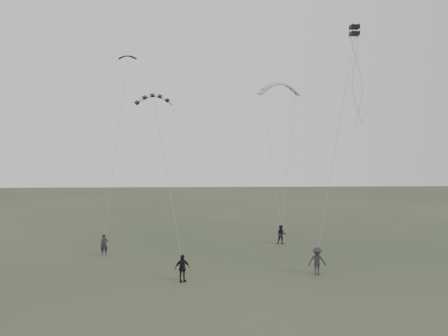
{
  "coord_description": "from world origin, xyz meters",
  "views": [
    {
      "loc": [
        -0.56,
        -28.06,
        7.69
      ],
      "look_at": [
        0.99,
        4.86,
        6.54
      ],
      "focal_mm": 35.0,
      "sensor_mm": 36.0,
      "label": 1
    }
  ],
  "objects_px": {
    "flyer_far": "(317,261)",
    "kite_box": "(354,30)",
    "flyer_right": "(281,235)",
    "kite_dark_small": "(127,56)",
    "flyer_left": "(104,245)",
    "kite_striped": "(154,95)",
    "kite_pale_large": "(279,84)",
    "flyer_center": "(182,268)"
  },
  "relations": [
    {
      "from": "kite_pale_large",
      "to": "kite_striped",
      "type": "height_order",
      "value": "kite_pale_large"
    },
    {
      "from": "flyer_far",
      "to": "flyer_center",
      "type": "bearing_deg",
      "value": -167.78
    },
    {
      "from": "flyer_right",
      "to": "kite_dark_small",
      "type": "xyz_separation_m",
      "value": [
        -13.08,
        2.02,
        15.24
      ]
    },
    {
      "from": "flyer_center",
      "to": "kite_dark_small",
      "type": "distance_m",
      "value": 20.32
    },
    {
      "from": "kite_dark_small",
      "to": "flyer_left",
      "type": "bearing_deg",
      "value": -93.99
    },
    {
      "from": "flyer_right",
      "to": "kite_box",
      "type": "bearing_deg",
      "value": -56.87
    },
    {
      "from": "flyer_left",
      "to": "kite_striped",
      "type": "height_order",
      "value": "kite_striped"
    },
    {
      "from": "flyer_left",
      "to": "flyer_far",
      "type": "relative_size",
      "value": 0.89
    },
    {
      "from": "flyer_left",
      "to": "flyer_right",
      "type": "xyz_separation_m",
      "value": [
        14.03,
        3.25,
        0.02
      ]
    },
    {
      "from": "flyer_left",
      "to": "kite_pale_large",
      "type": "xyz_separation_m",
      "value": [
        14.95,
        9.78,
        13.71
      ]
    },
    {
      "from": "flyer_right",
      "to": "kite_pale_large",
      "type": "xyz_separation_m",
      "value": [
        0.92,
        6.53,
        13.68
      ]
    },
    {
      "from": "flyer_far",
      "to": "kite_striped",
      "type": "relative_size",
      "value": 0.65
    },
    {
      "from": "flyer_far",
      "to": "kite_pale_large",
      "type": "xyz_separation_m",
      "value": [
        0.31,
        15.84,
        13.61
      ]
    },
    {
      "from": "kite_dark_small",
      "to": "kite_pale_large",
      "type": "bearing_deg",
      "value": 24.03
    },
    {
      "from": "flyer_left",
      "to": "kite_pale_large",
      "type": "distance_m",
      "value": 22.52
    },
    {
      "from": "flyer_far",
      "to": "kite_pale_large",
      "type": "distance_m",
      "value": 20.88
    },
    {
      "from": "kite_box",
      "to": "flyer_left",
      "type": "bearing_deg",
      "value": 165.9
    },
    {
      "from": "flyer_left",
      "to": "kite_box",
      "type": "xyz_separation_m",
      "value": [
        17.55,
        -4.08,
        15.07
      ]
    },
    {
      "from": "flyer_far",
      "to": "kite_striped",
      "type": "xyz_separation_m",
      "value": [
        -10.66,
        4.56,
        10.92
      ]
    },
    {
      "from": "flyer_far",
      "to": "kite_box",
      "type": "relative_size",
      "value": 2.56
    },
    {
      "from": "flyer_center",
      "to": "kite_dark_small",
      "type": "bearing_deg",
      "value": 89.59
    },
    {
      "from": "kite_striped",
      "to": "kite_dark_small",
      "type": "bearing_deg",
      "value": 106.2
    },
    {
      "from": "flyer_left",
      "to": "kite_dark_small",
      "type": "relative_size",
      "value": 1.01
    },
    {
      "from": "kite_box",
      "to": "flyer_far",
      "type": "bearing_deg",
      "value": -146.92
    },
    {
      "from": "kite_pale_large",
      "to": "kite_box",
      "type": "relative_size",
      "value": 6.19
    },
    {
      "from": "flyer_center",
      "to": "kite_striped",
      "type": "xyz_separation_m",
      "value": [
        -2.23,
        5.63,
        10.98
      ]
    },
    {
      "from": "flyer_right",
      "to": "kite_dark_small",
      "type": "bearing_deg",
      "value": 178.69
    },
    {
      "from": "flyer_far",
      "to": "kite_pale_large",
      "type": "bearing_deg",
      "value": 93.88
    },
    {
      "from": "flyer_left",
      "to": "kite_box",
      "type": "bearing_deg",
      "value": -28.61
    },
    {
      "from": "flyer_left",
      "to": "flyer_center",
      "type": "distance_m",
      "value": 9.44
    },
    {
      "from": "kite_striped",
      "to": "kite_box",
      "type": "distance_m",
      "value": 14.41
    },
    {
      "from": "kite_pale_large",
      "to": "flyer_far",
      "type": "bearing_deg",
      "value": -102.15
    },
    {
      "from": "kite_striped",
      "to": "kite_box",
      "type": "bearing_deg",
      "value": -18.73
    },
    {
      "from": "flyer_left",
      "to": "kite_box",
      "type": "relative_size",
      "value": 2.27
    },
    {
      "from": "kite_striped",
      "to": "flyer_far",
      "type": "bearing_deg",
      "value": -31.09
    },
    {
      "from": "kite_pale_large",
      "to": "kite_striped",
      "type": "distance_m",
      "value": 15.96
    },
    {
      "from": "kite_striped",
      "to": "flyer_left",
      "type": "bearing_deg",
      "value": 151.42
    },
    {
      "from": "flyer_left",
      "to": "kite_dark_small",
      "type": "xyz_separation_m",
      "value": [
        0.94,
        5.26,
        15.26
      ]
    },
    {
      "from": "flyer_far",
      "to": "kite_box",
      "type": "xyz_separation_m",
      "value": [
        2.92,
        1.97,
        14.97
      ]
    },
    {
      "from": "flyer_right",
      "to": "kite_pale_large",
      "type": "relative_size",
      "value": 0.38
    },
    {
      "from": "kite_dark_small",
      "to": "kite_pale_large",
      "type": "height_order",
      "value": "kite_dark_small"
    },
    {
      "from": "flyer_right",
      "to": "kite_striped",
      "type": "distance_m",
      "value": 15.64
    }
  ]
}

